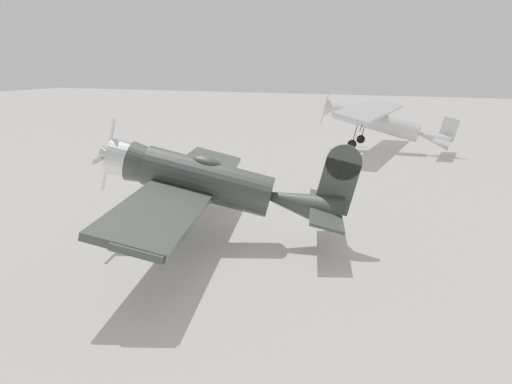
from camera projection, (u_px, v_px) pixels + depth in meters
ground at (209, 267)px, 14.73m from camera, size 160.00×160.00×0.00m
lowwing_monoplane at (220, 185)px, 16.26m from camera, size 8.41×11.58×3.74m
highwing_monoplane at (382, 119)px, 33.19m from camera, size 8.75×12.33×3.50m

